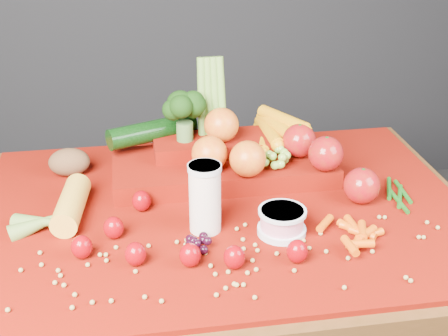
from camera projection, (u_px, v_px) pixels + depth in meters
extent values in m
cube|color=#3C250D|center=(225.00, 223.00, 1.38)|extent=(1.10, 0.80, 0.05)
cube|color=#3C250D|center=(39.00, 290.00, 1.76)|extent=(0.06, 0.06, 0.70)
cube|color=#3C250D|center=(362.00, 258.00, 1.90)|extent=(0.06, 0.06, 0.70)
cube|color=#660703|center=(225.00, 210.00, 1.36)|extent=(1.05, 0.75, 0.01)
cylinder|color=silver|center=(205.00, 198.00, 1.25)|extent=(0.06, 0.06, 0.15)
cylinder|color=silver|center=(204.00, 168.00, 1.22)|extent=(0.07, 0.07, 0.01)
cylinder|color=silver|center=(282.00, 230.00, 1.27)|extent=(0.10, 0.10, 0.01)
cylinder|color=#CE8399|center=(282.00, 219.00, 1.25)|extent=(0.09, 0.09, 0.04)
cylinder|color=silver|center=(282.00, 212.00, 1.25)|extent=(0.10, 0.10, 0.01)
ellipsoid|color=#940012|center=(114.00, 228.00, 1.24)|extent=(0.04, 0.04, 0.05)
cone|color=#0C4611|center=(113.00, 218.00, 1.23)|extent=(0.03, 0.03, 0.01)
ellipsoid|color=#940012|center=(82.00, 247.00, 1.18)|extent=(0.04, 0.04, 0.05)
cone|color=#0C4611|center=(80.00, 237.00, 1.17)|extent=(0.03, 0.03, 0.01)
ellipsoid|color=#940012|center=(136.00, 254.00, 1.16)|extent=(0.04, 0.04, 0.05)
cone|color=#0C4611|center=(135.00, 244.00, 1.15)|extent=(0.03, 0.03, 0.01)
ellipsoid|color=#940012|center=(190.00, 255.00, 1.16)|extent=(0.04, 0.04, 0.05)
cone|color=#0C4611|center=(190.00, 245.00, 1.15)|extent=(0.03, 0.03, 0.01)
ellipsoid|color=#940012|center=(234.00, 257.00, 1.15)|extent=(0.04, 0.04, 0.05)
cone|color=#0C4611|center=(234.00, 247.00, 1.14)|extent=(0.03, 0.03, 0.01)
ellipsoid|color=#940012|center=(297.00, 251.00, 1.17)|extent=(0.04, 0.04, 0.05)
cone|color=#0C4611|center=(298.00, 241.00, 1.16)|extent=(0.03, 0.03, 0.01)
ellipsoid|color=#940012|center=(142.00, 201.00, 1.34)|extent=(0.04, 0.04, 0.05)
cone|color=#0C4611|center=(141.00, 192.00, 1.33)|extent=(0.03, 0.03, 0.01)
ellipsoid|color=#940012|center=(64.00, 217.00, 1.28)|extent=(0.04, 0.04, 0.05)
cone|color=#0C4611|center=(63.00, 207.00, 1.27)|extent=(0.03, 0.03, 0.01)
cylinder|color=yellow|center=(71.00, 205.00, 1.32)|extent=(0.08, 0.19, 0.06)
ellipsoid|color=brown|center=(69.00, 162.00, 1.49)|extent=(0.10, 0.07, 0.07)
cube|color=#660703|center=(223.00, 168.00, 1.48)|extent=(0.52, 0.22, 0.04)
cube|color=#660703|center=(212.00, 145.00, 1.51)|extent=(0.28, 0.12, 0.03)
sphere|color=maroon|center=(326.00, 154.00, 1.41)|extent=(0.08, 0.08, 0.08)
sphere|color=maroon|center=(362.00, 186.00, 1.37)|extent=(0.08, 0.08, 0.08)
sphere|color=maroon|center=(299.00, 141.00, 1.47)|extent=(0.08, 0.08, 0.08)
sphere|color=#B83813|center=(210.00, 154.00, 1.41)|extent=(0.08, 0.08, 0.08)
sphere|color=#B83813|center=(248.00, 159.00, 1.38)|extent=(0.08, 0.08, 0.08)
sphere|color=#B83813|center=(221.00, 125.00, 1.47)|extent=(0.08, 0.08, 0.08)
cylinder|color=orange|center=(261.00, 138.00, 1.54)|extent=(0.06, 0.17, 0.04)
cylinder|color=orange|center=(269.00, 132.00, 1.54)|extent=(0.04, 0.17, 0.04)
cylinder|color=orange|center=(277.00, 126.00, 1.54)|extent=(0.07, 0.17, 0.04)
cylinder|color=orange|center=(283.00, 120.00, 1.53)|extent=(0.10, 0.16, 0.04)
cylinder|color=#3F662D|center=(185.00, 131.00, 1.48)|extent=(0.04, 0.04, 0.04)
cylinder|color=olive|center=(202.00, 103.00, 1.50)|extent=(0.03, 0.06, 0.22)
cylinder|color=olive|center=(208.00, 103.00, 1.50)|extent=(0.02, 0.06, 0.22)
cylinder|color=olive|center=(215.00, 103.00, 1.50)|extent=(0.02, 0.06, 0.22)
cylinder|color=olive|center=(222.00, 102.00, 1.51)|extent=(0.03, 0.06, 0.22)
cylinder|color=black|center=(152.00, 131.00, 1.51)|extent=(0.23, 0.13, 0.05)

